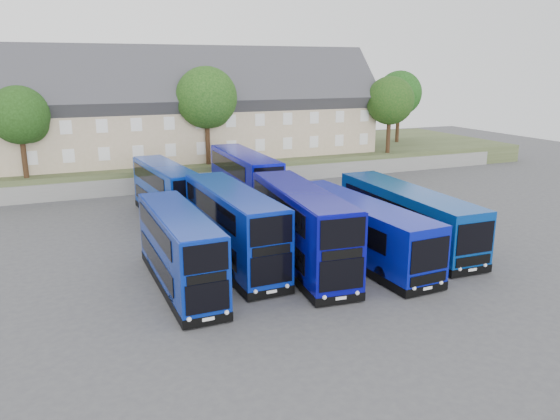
{
  "coord_description": "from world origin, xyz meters",
  "views": [
    {
      "loc": [
        -11.71,
        -25.06,
        11.09
      ],
      "look_at": [
        1.34,
        6.09,
        2.2
      ],
      "focal_mm": 35.0,
      "sensor_mm": 36.0,
      "label": 1
    }
  ],
  "objects_px": {
    "tree_mid": "(208,100)",
    "tree_east": "(391,102)",
    "dd_front_left": "(180,251)",
    "dd_front_mid": "(233,228)",
    "tree_far": "(400,95)",
    "tree_west": "(21,117)",
    "coach_east_a": "(358,230)"
  },
  "relations": [
    {
      "from": "dd_front_left",
      "to": "tree_east",
      "type": "distance_m",
      "value": 37.44
    },
    {
      "from": "dd_front_mid",
      "to": "tree_mid",
      "type": "height_order",
      "value": "tree_mid"
    },
    {
      "from": "dd_front_mid",
      "to": "tree_far",
      "type": "relative_size",
      "value": 1.28
    },
    {
      "from": "tree_far",
      "to": "tree_mid",
      "type": "bearing_deg",
      "value": -165.96
    },
    {
      "from": "tree_west",
      "to": "tree_far",
      "type": "bearing_deg",
      "value": 9.46
    },
    {
      "from": "tree_west",
      "to": "tree_far",
      "type": "relative_size",
      "value": 0.88
    },
    {
      "from": "dd_front_left",
      "to": "coach_east_a",
      "type": "distance_m",
      "value": 10.76
    },
    {
      "from": "tree_east",
      "to": "tree_west",
      "type": "bearing_deg",
      "value": -180.0
    },
    {
      "from": "dd_front_mid",
      "to": "tree_mid",
      "type": "relative_size",
      "value": 1.21
    },
    {
      "from": "coach_east_a",
      "to": "tree_mid",
      "type": "height_order",
      "value": "tree_mid"
    },
    {
      "from": "tree_far",
      "to": "tree_east",
      "type": "bearing_deg",
      "value": -130.6
    },
    {
      "from": "dd_front_left",
      "to": "dd_front_mid",
      "type": "bearing_deg",
      "value": 30.61
    },
    {
      "from": "dd_front_left",
      "to": "dd_front_mid",
      "type": "relative_size",
      "value": 0.91
    },
    {
      "from": "tree_east",
      "to": "tree_mid",
      "type": "bearing_deg",
      "value": 178.57
    },
    {
      "from": "dd_front_left",
      "to": "tree_west",
      "type": "xyz_separation_m",
      "value": [
        -7.61,
        23.81,
        5.09
      ]
    },
    {
      "from": "tree_west",
      "to": "tree_east",
      "type": "xyz_separation_m",
      "value": [
        36.0,
        0.0,
        0.34
      ]
    },
    {
      "from": "coach_east_a",
      "to": "tree_east",
      "type": "distance_m",
      "value": 29.83
    },
    {
      "from": "dd_front_mid",
      "to": "tree_east",
      "type": "bearing_deg",
      "value": 39.46
    },
    {
      "from": "coach_east_a",
      "to": "tree_east",
      "type": "height_order",
      "value": "tree_east"
    },
    {
      "from": "dd_front_left",
      "to": "tree_far",
      "type": "xyz_separation_m",
      "value": [
        34.39,
        30.81,
        5.77
      ]
    },
    {
      "from": "tree_west",
      "to": "tree_far",
      "type": "xyz_separation_m",
      "value": [
        42.0,
        7.0,
        0.68
      ]
    },
    {
      "from": "tree_west",
      "to": "coach_east_a",
      "type": "bearing_deg",
      "value": -51.85
    },
    {
      "from": "dd_front_left",
      "to": "tree_mid",
      "type": "relative_size",
      "value": 1.1
    },
    {
      "from": "tree_mid",
      "to": "dd_front_left",
      "type": "bearing_deg",
      "value": -109.04
    },
    {
      "from": "dd_front_mid",
      "to": "tree_east",
      "type": "height_order",
      "value": "tree_east"
    },
    {
      "from": "dd_front_left",
      "to": "coach_east_a",
      "type": "bearing_deg",
      "value": 1.42
    },
    {
      "from": "dd_front_left",
      "to": "tree_far",
      "type": "height_order",
      "value": "tree_far"
    },
    {
      "from": "tree_mid",
      "to": "dd_front_mid",
      "type": "bearing_deg",
      "value": -102.23
    },
    {
      "from": "dd_front_mid",
      "to": "tree_far",
      "type": "distance_m",
      "value": 42.4
    },
    {
      "from": "tree_west",
      "to": "tree_east",
      "type": "relative_size",
      "value": 0.94
    },
    {
      "from": "tree_mid",
      "to": "tree_east",
      "type": "relative_size",
      "value": 1.12
    },
    {
      "from": "tree_mid",
      "to": "tree_east",
      "type": "height_order",
      "value": "tree_mid"
    }
  ]
}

